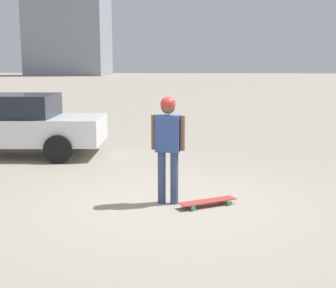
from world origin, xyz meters
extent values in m
plane|color=gray|center=(0.00, 0.00, 0.00)|extent=(220.00, 220.00, 0.00)
cylinder|color=#38476B|center=(0.02, 0.10, 0.42)|extent=(0.13, 0.13, 0.84)
cylinder|color=#38476B|center=(-0.02, -0.10, 0.42)|extent=(0.13, 0.13, 0.84)
cube|color=#334C8C|center=(0.00, 0.00, 1.13)|extent=(0.25, 0.40, 0.58)
cylinder|color=brown|center=(0.03, 0.23, 1.14)|extent=(0.08, 0.08, 0.55)
cylinder|color=brown|center=(-0.03, -0.23, 1.14)|extent=(0.08, 0.08, 0.55)
sphere|color=brown|center=(0.00, 0.00, 1.55)|extent=(0.23, 0.23, 0.23)
sphere|color=red|center=(0.00, 0.00, 1.59)|extent=(0.24, 0.24, 0.24)
cube|color=#A5332D|center=(-0.12, -0.63, 0.08)|extent=(0.66, 0.93, 0.01)
cylinder|color=green|center=(-0.39, -0.41, 0.04)|extent=(0.06, 0.08, 0.08)
cylinder|color=green|center=(-0.17, -0.29, 0.04)|extent=(0.06, 0.08, 0.08)
cylinder|color=green|center=(-0.06, -0.97, 0.04)|extent=(0.06, 0.08, 0.08)
cylinder|color=green|center=(0.15, -0.85, 0.04)|extent=(0.06, 0.08, 0.08)
cube|color=silver|center=(3.71, 4.16, 0.63)|extent=(2.10, 4.67, 0.62)
cube|color=#1E232D|center=(3.72, 4.05, 1.21)|extent=(1.76, 2.15, 0.54)
cylinder|color=black|center=(2.90, 2.69, 0.32)|extent=(0.24, 0.65, 0.64)
cylinder|color=black|center=(4.70, 2.81, 0.32)|extent=(0.24, 0.65, 0.64)
camera|label=1|loc=(-7.19, -0.54, 2.19)|focal=50.00mm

